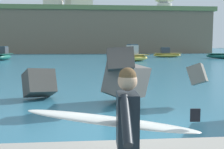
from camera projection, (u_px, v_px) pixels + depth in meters
ground_plane at (124, 126)px, 7.73m from camera, size 400.00×400.00×0.00m
breakwater_jetty at (98, 85)px, 8.95m from camera, size 28.31×7.26×2.21m
surfer_with_board at (123, 132)px, 3.09m from camera, size 2.11×1.20×1.78m
boat_near_left at (134, 56)px, 39.02m from camera, size 4.65×3.45×2.39m
boat_near_centre at (223, 56)px, 46.99m from camera, size 5.69×3.42×7.70m
boat_near_right at (167, 54)px, 52.10m from camera, size 5.34×2.06×1.85m
boat_mid_left at (3, 56)px, 42.01m from camera, size 2.34×4.61×2.09m
headland_bluff at (53, 32)px, 89.27m from camera, size 93.30×34.12×12.83m
station_building_west at (82, 5)px, 88.55m from camera, size 7.16×5.27×4.75m
station_building_central at (72, 7)px, 92.88m from camera, size 4.45×6.69×4.66m
station_building_east at (76, 6)px, 96.74m from camera, size 5.28×4.34×5.84m
station_building_annex at (54, 7)px, 96.90m from camera, size 6.56×6.60×5.32m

